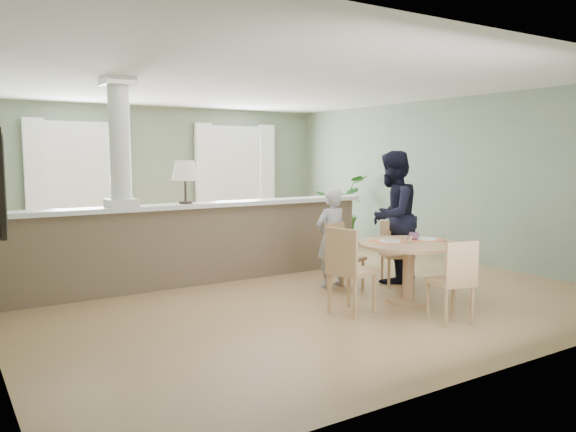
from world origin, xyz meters
TOP-DOWN VIEW (x-y plane):
  - ground at (0.00, 0.00)m, footprint 8.00×8.00m
  - room_shell at (-0.03, 0.63)m, footprint 7.02×8.02m
  - pony_wall at (-0.99, 0.20)m, footprint 5.32×0.38m
  - sofa at (-0.37, 1.72)m, footprint 2.95×1.58m
  - houseplant at (2.70, 1.82)m, footprint 1.59×1.52m
  - dining_table at (0.85, -2.03)m, footprint 1.19×1.19m
  - chair_far_boy at (0.55, -1.12)m, footprint 0.49×0.49m
  - chair_far_man at (1.37, -1.26)m, footprint 0.52×0.52m
  - chair_near at (0.64, -2.91)m, footprint 0.48×0.48m
  - chair_side at (-0.08, -2.04)m, footprint 0.53×0.53m
  - child_person at (0.55, -0.90)m, footprint 0.50×0.34m
  - man_person at (1.45, -1.09)m, footprint 1.08×0.97m

SIDE VIEW (x-z plane):
  - ground at x=0.00m, z-range 0.00..0.00m
  - sofa at x=-0.37m, z-range 0.00..0.82m
  - chair_far_man at x=1.37m, z-range 0.04..0.90m
  - chair_far_boy at x=0.55m, z-range 0.05..0.92m
  - chair_near at x=0.64m, z-range 0.05..0.93m
  - chair_side at x=-0.08m, z-range 0.05..1.02m
  - dining_table at x=0.85m, z-range 0.17..0.98m
  - child_person at x=0.55m, z-range 0.00..1.32m
  - houseplant at x=2.70m, z-range 0.00..1.36m
  - pony_wall at x=-0.99m, z-range -0.64..2.06m
  - man_person at x=1.45m, z-range 0.00..1.81m
  - room_shell at x=-0.03m, z-range 0.46..3.17m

